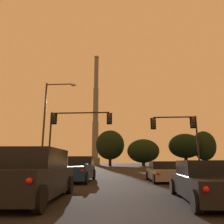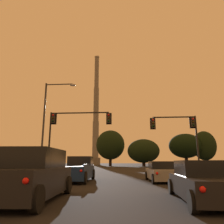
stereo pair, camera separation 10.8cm
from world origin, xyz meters
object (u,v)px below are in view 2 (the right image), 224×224
Objects in this scene: traffic_light_overhead_left at (70,126)px; smokestack at (96,120)px; pickup_truck_left_lane_front at (77,170)px; suv_left_lane_second at (32,175)px; street_lamp at (48,118)px; sedan_right_lane_second at (204,182)px; sedan_right_lane_front at (162,172)px; traffic_light_overhead_right at (181,130)px.

traffic_light_overhead_left is 0.11× the size of smokestack.
pickup_truck_left_lane_front is 7.65m from traffic_light_overhead_left.
suv_left_lane_second is 0.50× the size of street_lamp.
suv_left_lane_second is 6.26m from sedan_right_lane_second.
traffic_light_overhead_left reaches higher than suv_left_lane_second.
pickup_truck_left_lane_front is at bearing 130.58° from sedan_right_lane_second.
sedan_right_lane_front is 0.78× the size of traffic_light_overhead_right.
traffic_light_overhead_left is at bearing -83.27° from smokestack.
street_lamp is at bearing -175.13° from traffic_light_overhead_left.
traffic_light_overhead_left reaches higher than pickup_truck_left_lane_front.
pickup_truck_left_lane_front is 0.82× the size of traffic_light_overhead_left.
street_lamp is (-11.11, 13.91, 5.32)m from sedan_right_lane_second.
pickup_truck_left_lane_front is at bearing -145.71° from traffic_light_overhead_right.
suv_left_lane_second is 1.05× the size of sedan_right_lane_front.
street_lamp reaches higher than pickup_truck_left_lane_front.
smokestack is at bearing 96.73° from traffic_light_overhead_left.
traffic_light_overhead_right is 14.06m from street_lamp.
traffic_light_overhead_left reaches higher than traffic_light_overhead_right.
sedan_right_lane_front is 1.00× the size of sedan_right_lane_second.
sedan_right_lane_front is 8.09m from traffic_light_overhead_right.
pickup_truck_left_lane_front is at bearing -69.07° from traffic_light_overhead_left.
suv_left_lane_second is 0.74× the size of traffic_light_overhead_left.
sedan_right_lane_second is at bearing -89.93° from sedan_right_lane_front.
sedan_right_lane_front is at bearing -27.41° from street_lamp.
traffic_light_overhead_left is at bearing 97.05° from suv_left_lane_second.
street_lamp is 0.16× the size of smokestack.
traffic_light_overhead_right is at bearing -76.40° from smokestack.
pickup_truck_left_lane_front is at bearing -51.02° from street_lamp.
smokestack reaches higher than suv_left_lane_second.
street_lamp is at bearing -84.69° from smokestack.
traffic_light_overhead_left reaches higher than sedan_right_lane_front.
smokestack is at bearing 103.60° from traffic_light_overhead_right.
traffic_light_overhead_right is (3.13, 6.31, 3.98)m from sedan_right_lane_front.
pickup_truck_left_lane_front is 6.24m from sedan_right_lane_front.
street_lamp is (-13.98, -0.68, 1.33)m from traffic_light_overhead_right.
sedan_right_lane_second is at bearing -0.30° from suv_left_lane_second.
pickup_truck_left_lane_front reaches higher than sedan_right_lane_second.
sedan_right_lane_second is 18.58m from street_lamp.
street_lamp reaches higher than sedan_right_lane_front.
sedan_right_lane_front and sedan_right_lane_second have the same top height.
traffic_light_overhead_right is 98.95m from smokestack.
pickup_truck_left_lane_front is 1.17× the size of sedan_right_lane_front.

